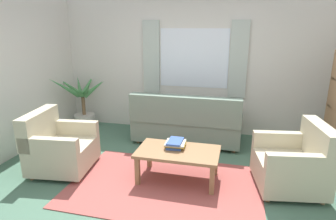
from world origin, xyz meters
The scene contains 10 objects.
ground_plane centered at (0.00, 0.00, 0.00)m, with size 6.24×6.24×0.00m, color #476B56.
wall_back centered at (0.00, 2.26, 1.30)m, with size 5.32×0.12×2.60m, color silver.
window_with_curtains centered at (0.00, 2.18, 1.45)m, with size 1.98×0.07×1.40m.
area_rug centered at (0.00, 0.00, 0.01)m, with size 2.50×1.65×0.01m, color #9E4C47.
couch centered at (0.00, 1.55, 0.37)m, with size 1.90×0.82×0.92m.
armchair_left centered at (-1.61, 0.08, 0.35)m, with size 0.92×0.93×0.88m.
armchair_right centered at (1.63, 0.37, 0.35)m, with size 0.95×0.96×0.88m.
coffee_table centered at (0.13, 0.21, 0.38)m, with size 1.10×0.64×0.44m.
book_stack_on_table centered at (0.07, 0.30, 0.49)m, with size 0.29×0.30×0.10m.
potted_plant centered at (-2.18, 1.78, 0.49)m, with size 1.07×1.18×1.16m.
Camera 1 is at (0.86, -3.27, 2.05)m, focal length 30.80 mm.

